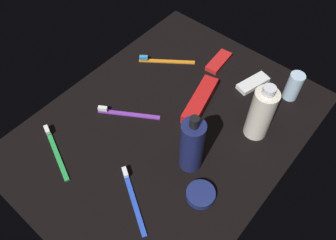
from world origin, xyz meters
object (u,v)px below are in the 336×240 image
Objects in this scene: snack_bar_white at (253,83)px; cream_tin_left at (201,194)px; toothbrush_blue at (132,196)px; toothbrush_orange at (163,60)px; lotion_bottle at (192,145)px; bodywash_bottle at (261,113)px; toothpaste_box_red at (200,100)px; toothbrush_purple at (125,113)px; snack_bar_red at (219,62)px; deodorant_stick at (294,86)px; toothbrush_green at (55,149)px.

cream_tin_left reaches higher than snack_bar_white.
snack_bar_white is at bearing 14.00° from cream_tin_left.
toothbrush_blue reaches higher than snack_bar_white.
toothbrush_blue is at bearing -148.23° from toothbrush_orange.
lotion_bottle is 1.28× the size of toothbrush_orange.
bodywash_bottle is 1.02× the size of toothpaste_box_red.
toothbrush_purple is at bearing 162.25° from snack_bar_white.
snack_bar_white is (33.80, 2.22, -7.74)cm from lotion_bottle.
bodywash_bottle is 2.54× the size of cream_tin_left.
snack_bar_red is (34.67, 15.63, -7.74)cm from lotion_bottle.
bodywash_bottle is (19.30, -7.44, -0.26)cm from lotion_bottle.
deodorant_stick is 55.21cm from toothbrush_blue.
deodorant_stick is at bearing -57.64° from toothpaste_box_red.
toothpaste_box_red reaches higher than toothbrush_purple.
toothpaste_box_red is at bearing 8.89° from toothbrush_blue.
lotion_bottle is at bearing -161.00° from snack_bar_red.
lotion_bottle reaches higher than toothpaste_box_red.
toothbrush_green is 1.65× the size of snack_bar_red.
toothbrush_blue is 1.55× the size of snack_bar_red.
toothbrush_orange is at bearing 57.57° from toothpaste_box_red.
toothpaste_box_red is (-6.42, -19.61, 0.99)cm from toothbrush_orange.
toothpaste_box_red reaches higher than toothbrush_green.
toothbrush_purple is at bearing 126.13° from toothpaste_box_red.
toothbrush_purple is 0.92× the size of toothbrush_green.
toothbrush_blue is at bearing -173.23° from snack_bar_red.
bodywash_bottle is 1.13× the size of toothbrush_purple.
lotion_bottle is 21.09cm from toothpaste_box_red.
deodorant_stick is 42.73cm from cream_tin_left.
snack_bar_red is (-2.26, 24.19, -3.71)cm from deodorant_stick.
bodywash_bottle is 18.06cm from deodorant_stick.
toothbrush_purple is (-36.57, 32.51, -3.86)cm from deodorant_stick.
toothbrush_orange is at bearing 122.95° from snack_bar_red.
toothbrush_green is at bearing -179.93° from toothbrush_orange.
bodywash_bottle reaches higher than toothbrush_green.
toothbrush_blue is (-16.53, 4.71, -7.88)cm from lotion_bottle.
toothbrush_purple is 32.12cm from cream_tin_left.
snack_bar_white is (50.33, -2.49, 0.14)cm from toothbrush_blue.
lotion_bottle is at bearing -164.25° from toothpaste_box_red.
toothbrush_purple is at bearing 138.37° from deodorant_stick.
toothbrush_blue is at bearing 164.10° from lotion_bottle.
toothbrush_orange is (4.37, 37.04, -7.61)cm from bodywash_bottle.
toothbrush_blue is 2.28× the size of cream_tin_left.
toothbrush_green is 2.42× the size of cream_tin_left.
bodywash_bottle reaches higher than cream_tin_left.
bodywash_bottle is 28.71cm from snack_bar_red.
toothbrush_blue is 34.21cm from toothpaste_box_red.
cream_tin_left is at bearing -150.75° from snack_bar_white.
bodywash_bottle is 18.96cm from snack_bar_white.
bodywash_bottle is 1.19× the size of toothbrush_orange.
toothbrush_green is at bearing 98.55° from toothbrush_blue.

